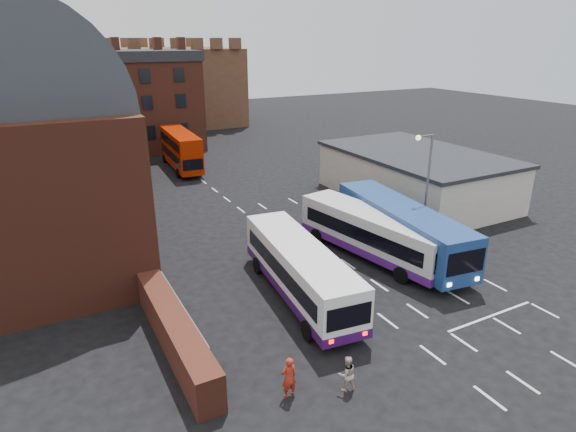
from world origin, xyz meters
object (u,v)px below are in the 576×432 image
bus_white_outbound (300,267)px  pedestrian_red (289,377)px  bus_red_double (181,150)px  pedestrian_beige (347,374)px  bus_blue (401,226)px  bus_white_inbound (372,231)px  street_lamp (425,179)px

bus_white_outbound → pedestrian_red: bearing=-116.2°
bus_red_double → pedestrian_beige: (-4.35, -37.88, -1.40)m
bus_blue → bus_white_inbound: bearing=-7.1°
bus_blue → pedestrian_red: (-13.00, -8.56, -1.08)m
street_lamp → pedestrian_red: (-15.40, -9.23, -3.79)m
bus_white_outbound → bus_blue: (8.67, 1.80, 0.19)m
bus_white_outbound → street_lamp: size_ratio=1.46×
bus_red_double → bus_white_inbound: bearing=102.3°
bus_white_outbound → bus_white_inbound: 7.09m
bus_blue → bus_red_double: bus_red_double is taller
bus_white_outbound → bus_red_double: bus_red_double is taller
bus_red_double → street_lamp: size_ratio=1.33×
street_lamp → pedestrian_beige: size_ratio=4.94×
bus_blue → bus_red_double: bearing=-70.6°
bus_white_outbound → pedestrian_beige: (-2.07, -7.55, -1.01)m
bus_blue → street_lamp: (2.40, 0.67, 2.71)m
pedestrian_beige → bus_blue: bearing=-128.7°
bus_white_outbound → bus_blue: size_ratio=0.90×
bus_white_outbound → bus_white_inbound: (6.72, 2.28, 0.01)m
bus_white_inbound → bus_blue: size_ratio=0.91×
bus_blue → bus_red_double: size_ratio=1.21×
bus_white_outbound → bus_red_double: (2.28, 30.33, 0.38)m
bus_white_inbound → pedestrian_beige: bearing=38.7°
bus_red_double → pedestrian_beige: bus_red_double is taller
pedestrian_red → street_lamp: bearing=-149.7°
bus_white_inbound → bus_blue: bearing=156.6°
bus_white_inbound → street_lamp: size_ratio=1.48×
bus_red_double → street_lamp: 29.32m
pedestrian_beige → pedestrian_red: bearing=-9.1°
bus_red_double → bus_blue: bearing=106.0°
bus_white_outbound → street_lamp: 11.71m
bus_red_double → street_lamp: (8.79, -27.85, 2.51)m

